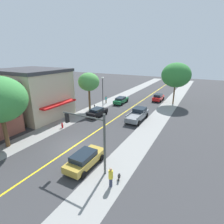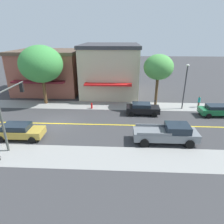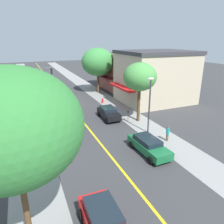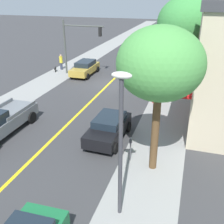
{
  "view_description": "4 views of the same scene",
  "coord_description": "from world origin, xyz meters",
  "px_view_note": "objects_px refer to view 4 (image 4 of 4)",
  "views": [
    {
      "loc": [
        12.56,
        -13.74,
        10.29
      ],
      "look_at": [
        -0.27,
        9.84,
        1.31
      ],
      "focal_mm": 28.0,
      "sensor_mm": 36.0,
      "label": 1
    },
    {
      "loc": [
        19.99,
        7.46,
        9.64
      ],
      "look_at": [
        0.82,
        6.48,
        1.88
      ],
      "focal_mm": 31.61,
      "sensor_mm": 36.0,
      "label": 2
    },
    {
      "loc": [
        6.14,
        33.25,
        9.52
      ],
      "look_at": [
        -3.02,
        11.87,
        1.47
      ],
      "focal_mm": 33.69,
      "sensor_mm": 36.0,
      "label": 3
    },
    {
      "loc": [
        -7.76,
        23.75,
        8.29
      ],
      "look_at": [
        -3.06,
        8.66,
        1.15
      ],
      "focal_mm": 42.76,
      "sensor_mm": 36.0,
      "label": 4
    }
  ],
  "objects_px": {
    "pedestrian_yellow_shirt": "(61,62)",
    "parking_meter": "(131,146)",
    "traffic_light_mast": "(77,39)",
    "small_dog": "(55,69)",
    "black_sedan_left_curb": "(109,128)",
    "fire_hydrant": "(154,98)",
    "gold_sedan_right_curb": "(85,68)",
    "street_tree_left_near": "(160,65)",
    "street_lamp": "(121,133)",
    "street_tree_right_corner": "(188,23)"
  },
  "relations": [
    {
      "from": "pedestrian_yellow_shirt",
      "to": "parking_meter",
      "type": "bearing_deg",
      "value": 97.29
    },
    {
      "from": "traffic_light_mast",
      "to": "small_dog",
      "type": "height_order",
      "value": "traffic_light_mast"
    },
    {
      "from": "black_sedan_left_curb",
      "to": "small_dog",
      "type": "distance_m",
      "value": 16.43
    },
    {
      "from": "traffic_light_mast",
      "to": "small_dog",
      "type": "bearing_deg",
      "value": 176.72
    },
    {
      "from": "pedestrian_yellow_shirt",
      "to": "small_dog",
      "type": "relative_size",
      "value": 2.53
    },
    {
      "from": "traffic_light_mast",
      "to": "pedestrian_yellow_shirt",
      "type": "bearing_deg",
      "value": 155.91
    },
    {
      "from": "fire_hydrant",
      "to": "gold_sedan_right_curb",
      "type": "xyz_separation_m",
      "value": [
        8.47,
        -5.82,
        0.39
      ]
    },
    {
      "from": "parking_meter",
      "to": "black_sedan_left_curb",
      "type": "xyz_separation_m",
      "value": [
        1.81,
        -1.84,
        -0.11
      ]
    },
    {
      "from": "black_sedan_left_curb",
      "to": "pedestrian_yellow_shirt",
      "type": "height_order",
      "value": "pedestrian_yellow_shirt"
    },
    {
      "from": "street_tree_left_near",
      "to": "street_lamp",
      "type": "distance_m",
      "value": 3.95
    },
    {
      "from": "street_tree_right_corner",
      "to": "fire_hydrant",
      "type": "height_order",
      "value": "street_tree_right_corner"
    },
    {
      "from": "fire_hydrant",
      "to": "street_lamp",
      "type": "bearing_deg",
      "value": 92.64
    },
    {
      "from": "fire_hydrant",
      "to": "small_dog",
      "type": "distance_m",
      "value": 13.57
    },
    {
      "from": "street_lamp",
      "to": "small_dog",
      "type": "relative_size",
      "value": 8.61
    },
    {
      "from": "traffic_light_mast",
      "to": "street_lamp",
      "type": "distance_m",
      "value": 20.59
    },
    {
      "from": "street_tree_left_near",
      "to": "street_tree_right_corner",
      "type": "height_order",
      "value": "street_tree_right_corner"
    },
    {
      "from": "fire_hydrant",
      "to": "traffic_light_mast",
      "type": "bearing_deg",
      "value": -32.1
    },
    {
      "from": "black_sedan_left_curb",
      "to": "street_tree_left_near",
      "type": "bearing_deg",
      "value": 57.09
    },
    {
      "from": "fire_hydrant",
      "to": "pedestrian_yellow_shirt",
      "type": "relative_size",
      "value": 0.45
    },
    {
      "from": "street_tree_left_near",
      "to": "street_lamp",
      "type": "bearing_deg",
      "value": 77.25
    },
    {
      "from": "black_sedan_left_curb",
      "to": "pedestrian_yellow_shirt",
      "type": "relative_size",
      "value": 2.38
    },
    {
      "from": "street_tree_right_corner",
      "to": "black_sedan_left_curb",
      "type": "relative_size",
      "value": 1.96
    },
    {
      "from": "street_tree_right_corner",
      "to": "black_sedan_left_curb",
      "type": "bearing_deg",
      "value": 75.6
    },
    {
      "from": "black_sedan_left_curb",
      "to": "gold_sedan_right_curb",
      "type": "relative_size",
      "value": 0.91
    },
    {
      "from": "street_tree_right_corner",
      "to": "street_lamp",
      "type": "distance_m",
      "value": 19.45
    },
    {
      "from": "street_tree_left_near",
      "to": "parking_meter",
      "type": "relative_size",
      "value": 5.27
    },
    {
      "from": "street_tree_left_near",
      "to": "small_dog",
      "type": "height_order",
      "value": "street_tree_left_near"
    },
    {
      "from": "fire_hydrant",
      "to": "pedestrian_yellow_shirt",
      "type": "distance_m",
      "value": 13.86
    },
    {
      "from": "parking_meter",
      "to": "pedestrian_yellow_shirt",
      "type": "bearing_deg",
      "value": -52.23
    },
    {
      "from": "street_lamp",
      "to": "small_dog",
      "type": "distance_m",
      "value": 22.53
    },
    {
      "from": "black_sedan_left_curb",
      "to": "pedestrian_yellow_shirt",
      "type": "bearing_deg",
      "value": -141.67
    },
    {
      "from": "black_sedan_left_curb",
      "to": "parking_meter",
      "type": "bearing_deg",
      "value": 46.1
    },
    {
      "from": "black_sedan_left_curb",
      "to": "gold_sedan_right_curb",
      "type": "bearing_deg",
      "value": -150.07
    },
    {
      "from": "traffic_light_mast",
      "to": "street_tree_left_near",
      "type": "bearing_deg",
      "value": -54.01
    },
    {
      "from": "parking_meter",
      "to": "traffic_light_mast",
      "type": "height_order",
      "value": "traffic_light_mast"
    },
    {
      "from": "street_tree_left_near",
      "to": "traffic_light_mast",
      "type": "relative_size",
      "value": 1.25
    },
    {
      "from": "parking_meter",
      "to": "street_lamp",
      "type": "relative_size",
      "value": 0.23
    },
    {
      "from": "traffic_light_mast",
      "to": "gold_sedan_right_curb",
      "type": "xyz_separation_m",
      "value": [
        -0.79,
        -0.01,
        -2.97
      ]
    },
    {
      "from": "street_lamp",
      "to": "black_sedan_left_curb",
      "type": "bearing_deg",
      "value": -67.81
    },
    {
      "from": "parking_meter",
      "to": "street_lamp",
      "type": "xyz_separation_m",
      "value": [
        -0.47,
        3.76,
        2.83
      ]
    },
    {
      "from": "traffic_light_mast",
      "to": "pedestrian_yellow_shirt",
      "type": "height_order",
      "value": "traffic_light_mast"
    },
    {
      "from": "fire_hydrant",
      "to": "small_dog",
      "type": "bearing_deg",
      "value": -26.11
    },
    {
      "from": "street_tree_right_corner",
      "to": "pedestrian_yellow_shirt",
      "type": "relative_size",
      "value": 4.66
    },
    {
      "from": "black_sedan_left_curb",
      "to": "small_dog",
      "type": "xyz_separation_m",
      "value": [
        10.46,
        -12.66,
        -0.43
      ]
    },
    {
      "from": "street_tree_left_near",
      "to": "traffic_light_mast",
      "type": "height_order",
      "value": "street_tree_left_near"
    },
    {
      "from": "street_lamp",
      "to": "pedestrian_yellow_shirt",
      "type": "distance_m",
      "value": 23.17
    },
    {
      "from": "gold_sedan_right_curb",
      "to": "small_dog",
      "type": "height_order",
      "value": "gold_sedan_right_curb"
    },
    {
      "from": "street_tree_left_near",
      "to": "street_tree_right_corner",
      "type": "relative_size",
      "value": 0.87
    },
    {
      "from": "parking_meter",
      "to": "fire_hydrant",
      "type": "bearing_deg",
      "value": -89.37
    },
    {
      "from": "black_sedan_left_curb",
      "to": "traffic_light_mast",
      "type": "bearing_deg",
      "value": -147.33
    }
  ]
}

